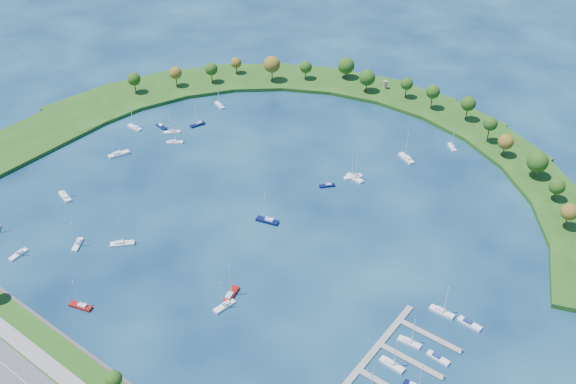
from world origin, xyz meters
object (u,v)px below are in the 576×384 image
Objects in this scene: moored_boat_15 at (230,295)px; moored_boat_10 at (172,132)px; moored_boat_1 at (327,185)px; moored_boat_2 at (452,147)px; moored_boat_19 at (198,124)px; moored_boat_13 at (353,176)px; moored_boat_11 at (135,127)px; moored_boat_12 at (65,196)px; docked_boat_6 at (392,364)px; harbor_tower at (385,85)px; moored_boat_14 at (406,158)px; moored_boat_17 at (267,220)px; moored_boat_7 at (355,178)px; moored_boat_16 at (18,254)px; moored_boat_3 at (119,154)px; moored_boat_4 at (225,305)px; moored_boat_5 at (77,244)px; moored_boat_18 at (220,105)px; docked_boat_9 at (438,358)px; moored_boat_0 at (175,142)px; docked_boat_8 at (409,342)px; moored_boat_8 at (81,305)px; moored_boat_6 at (122,243)px; docked_boat_11 at (469,324)px; moored_boat_20 at (161,126)px.

moored_boat_10 is at bearing 39.27° from moored_boat_15.
moored_boat_1 is 70.26m from moored_boat_2.
moored_boat_10 is at bearing -1.15° from moored_boat_19.
moored_boat_13 reaches higher than moored_boat_10.
moored_boat_11 is at bearing 46.75° from moored_boat_15.
moored_boat_12 reaches higher than docked_boat_6.
moored_boat_15 is at bearing 67.41° from moored_boat_19.
harbor_tower is 70.61m from moored_boat_14.
moored_boat_7 is at bearing -118.62° from moored_boat_17.
moored_boat_12 is 80.80m from moored_boat_19.
harbor_tower is 0.39× the size of moored_boat_10.
harbor_tower is 210.81m from moored_boat_16.
moored_boat_3 reaches higher than moored_boat_4.
moored_boat_12 is at bearing -152.30° from moored_boat_5.
moored_boat_18 reaches higher than moored_boat_2.
moored_boat_1 is at bearing -108.61° from moored_boat_7.
moored_boat_18 is at bearing 158.10° from docked_boat_9.
moored_boat_5 is at bearing -98.72° from harbor_tower.
moored_boat_13 is at bearing -161.87° from moored_boat_1.
moored_boat_18 is at bearing 27.60° from moored_boat_15.
docked_boat_6 is (156.43, -74.68, 0.02)m from moored_boat_19.
moored_boat_13 is at bearing 94.08° from moored_boat_14.
moored_boat_0 is at bearing -7.74° from moored_boat_3.
moored_boat_16 is 160.54m from docked_boat_9.
moored_boat_3 is 169.30m from docked_boat_6.
docked_boat_8 is (65.88, -70.34, -0.05)m from moored_boat_7.
moored_boat_12 is at bearing -10.39° from moored_boat_13.
moored_boat_8 is (-40.21, -30.51, 0.01)m from moored_boat_4.
moored_boat_12 is 169.87m from docked_boat_9.
moored_boat_16 is (-27.14, -28.29, -0.07)m from moored_boat_6.
moored_boat_6 is at bearing 15.24° from moored_boat_1.
moored_boat_13 is (-7.25, 95.55, 0.00)m from moored_boat_4.
moored_boat_10 is at bearing -116.19° from moored_boat_4.
moored_boat_18 reaches higher than docked_boat_9.
moored_boat_12 is at bearing -169.50° from docked_boat_9.
moored_boat_12 is (-44.21, 6.16, -0.01)m from moored_boat_6.
moored_boat_0 is at bearing 162.80° from docked_boat_6.
moored_boat_0 is 0.98× the size of moored_boat_10.
moored_boat_3 is 1.07× the size of moored_boat_6.
docked_boat_8 is at bearing -36.75° from moored_boat_7.
moored_boat_19 is 178.49m from docked_boat_9.
harbor_tower is at bearing 163.23° from moored_boat_16.
moored_boat_4 is at bearing -156.18° from docked_boat_9.
moored_boat_3 is 67.72m from moored_boat_6.
moored_boat_7 is 30.73m from moored_boat_14.
moored_boat_10 is at bearing 76.17° from moored_boat_2.
moored_boat_17 reaches higher than docked_boat_11.
harbor_tower is 0.34× the size of moored_boat_17.
moored_boat_14 is 1.31× the size of moored_boat_20.
moored_boat_18 is at bearing -112.24° from moored_boat_11.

